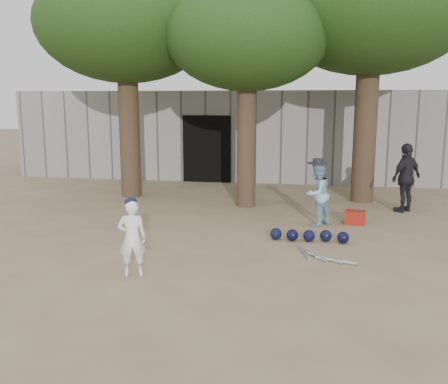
% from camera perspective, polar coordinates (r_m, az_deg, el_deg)
% --- Properties ---
extents(ground, '(70.00, 70.00, 0.00)m').
position_cam_1_polar(ground, '(9.01, -4.92, -6.97)').
color(ground, '#937C5E').
rests_on(ground, ground).
extents(boy_player, '(0.50, 0.40, 1.20)m').
position_cam_1_polar(boy_player, '(7.84, -10.45, -5.21)').
color(boy_player, white).
rests_on(boy_player, ground).
extents(spectator_blue, '(0.82, 0.86, 1.40)m').
position_cam_1_polar(spectator_blue, '(10.94, 10.56, -0.23)').
color(spectator_blue, '#85B9CD').
rests_on(spectator_blue, ground).
extents(spectator_dark, '(0.99, 0.98, 1.68)m').
position_cam_1_polar(spectator_dark, '(12.86, 20.09, 1.54)').
color(spectator_dark, black).
rests_on(spectator_dark, ground).
extents(red_bag, '(0.46, 0.38, 0.30)m').
position_cam_1_polar(red_bag, '(11.36, 14.75, -2.82)').
color(red_bag, '#9E2315').
rests_on(red_bag, ground).
extents(back_building, '(16.00, 5.24, 3.00)m').
position_cam_1_polar(back_building, '(18.80, 3.24, 6.81)').
color(back_building, gray).
rests_on(back_building, ground).
extents(helmet_row, '(1.51, 0.30, 0.23)m').
position_cam_1_polar(helmet_row, '(9.81, 9.69, -4.93)').
color(helmet_row, black).
rests_on(helmet_row, ground).
extents(bat_pile, '(1.02, 0.86, 0.06)m').
position_cam_1_polar(bat_pile, '(8.85, 10.88, -7.26)').
color(bat_pile, silver).
rests_on(bat_pile, ground).
extents(tree_row, '(11.40, 5.80, 6.69)m').
position_cam_1_polar(tree_row, '(13.54, 3.81, 18.90)').
color(tree_row, brown).
rests_on(tree_row, ground).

